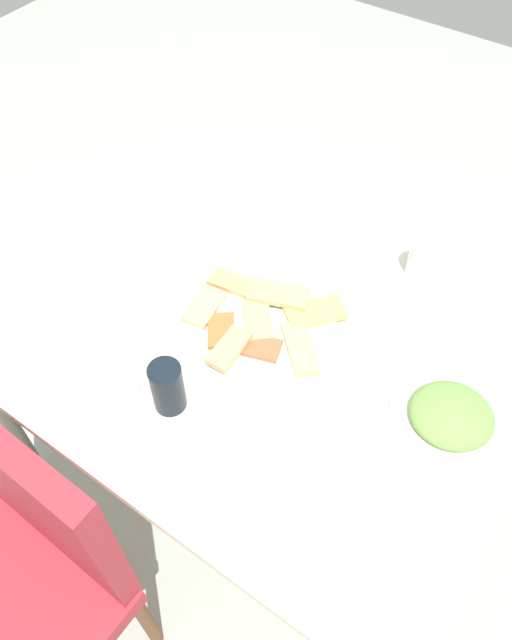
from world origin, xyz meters
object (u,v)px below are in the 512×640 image
object	(u,v)px
soda_can	(168,387)
fork	(104,374)
spoon	(91,386)
dining_table	(254,349)
pide_platter	(259,322)
dining_chair	(20,573)
drinking_glass	(422,260)
paper_napkin	(98,381)
salad_plate_greens	(451,417)
salad_plate_rice	(253,456)

from	to	relation	value
soda_can	fork	size ratio (longest dim) A/B	0.68
spoon	dining_table	bearing A→B (deg)	-128.64
soda_can	fork	distance (m)	0.17
pide_platter	spoon	distance (m)	0.38
dining_chair	soda_can	world-z (taller)	dining_chair
dining_chair	pide_platter	distance (m)	0.71
drinking_glass	paper_napkin	xyz separation A→B (m)	(0.41, 0.66, -0.04)
drinking_glass	spoon	distance (m)	0.80
dining_table	salad_plate_greens	distance (m)	0.46
dining_table	pide_platter	world-z (taller)	pide_platter
pide_platter	salad_plate_greens	xyz separation A→B (m)	(-0.45, -0.02, 0.01)
dining_chair	paper_napkin	size ratio (longest dim) A/B	7.22
salad_plate_rice	soda_can	distance (m)	0.21
dining_table	soda_can	size ratio (longest dim) A/B	9.83
fork	spoon	world-z (taller)	same
dining_table	salad_plate_rice	size ratio (longest dim) A/B	5.99
spoon	soda_can	bearing A→B (deg)	-165.49
drinking_glass	spoon	size ratio (longest dim) A/B	0.48
soda_can	spoon	world-z (taller)	soda_can
dining_chair	pide_platter	xyz separation A→B (m)	(-0.13, -0.67, 0.22)
dining_table	drinking_glass	world-z (taller)	drinking_glass
fork	pide_platter	bearing A→B (deg)	-134.74
dining_chair	salad_plate_rice	xyz separation A→B (m)	(-0.30, -0.39, 0.23)
fork	dining_table	bearing A→B (deg)	-136.11
soda_can	spoon	distance (m)	0.18
salad_plate_greens	paper_napkin	size ratio (longest dim) A/B	1.91
pide_platter	fork	distance (m)	0.35
dining_chair	soda_can	distance (m)	0.49
dining_table	salad_plate_greens	size ratio (longest dim) A/B	5.01
salad_plate_greens	soda_can	bearing A→B (deg)	30.63
salad_plate_rice	drinking_glass	distance (m)	0.63
salad_plate_rice	paper_napkin	bearing A→B (deg)	6.03
salad_plate_rice	fork	xyz separation A→B (m)	(0.37, 0.02, -0.02)
salad_plate_greens	salad_plate_rice	xyz separation A→B (m)	(0.27, 0.29, 0.00)
paper_napkin	drinking_glass	bearing A→B (deg)	-121.96
soda_can	drinking_glass	bearing A→B (deg)	-112.44
paper_napkin	salad_plate_greens	bearing A→B (deg)	-152.67
dining_chair	spoon	distance (m)	0.40
salad_plate_greens	spoon	size ratio (longest dim) A/B	1.27
drinking_glass	paper_napkin	bearing A→B (deg)	58.04
dining_chair	spoon	world-z (taller)	dining_chair
drinking_glass	fork	xyz separation A→B (m)	(0.41, 0.65, -0.04)
dining_table	drinking_glass	distance (m)	0.45
salad_plate_greens	dining_chair	bearing A→B (deg)	49.88
pide_platter	dining_table	bearing A→B (deg)	83.84
pide_platter	soda_can	xyz separation A→B (m)	(0.03, 0.27, 0.05)
pide_platter	spoon	xyz separation A→B (m)	(0.19, 0.33, -0.01)
pide_platter	salad_plate_rice	distance (m)	0.33
pide_platter	soda_can	distance (m)	0.27
pide_platter	spoon	bearing A→B (deg)	59.93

